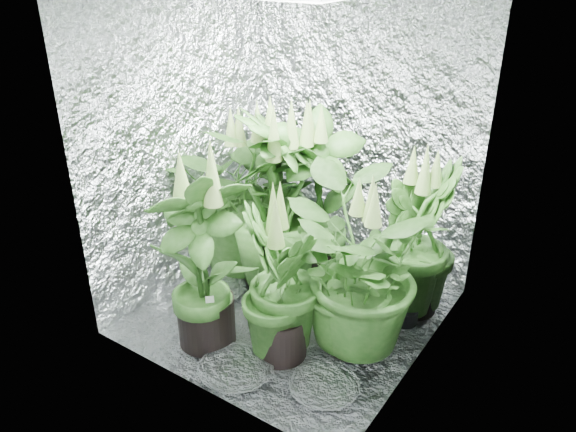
# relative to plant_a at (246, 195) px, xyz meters

# --- Properties ---
(ground) EXTENTS (1.60, 1.60, 0.00)m
(ground) POSITION_rel_plant_a_xyz_m (0.53, -0.26, -0.55)
(ground) COLOR silver
(ground) RESTS_ON ground
(walls) EXTENTS (1.62, 1.62, 2.00)m
(walls) POSITION_rel_plant_a_xyz_m (0.53, -0.26, 0.45)
(walls) COLOR silver
(walls) RESTS_ON ground
(plant_a) EXTENTS (1.15, 1.15, 1.15)m
(plant_a) POSITION_rel_plant_a_xyz_m (0.00, 0.00, 0.00)
(plant_a) COLOR black
(plant_a) RESTS_ON ground
(plant_b) EXTENTS (0.81, 0.81, 1.20)m
(plant_b) POSITION_rel_plant_a_xyz_m (0.45, 0.16, 0.01)
(plant_b) COLOR black
(plant_b) RESTS_ON ground
(plant_c) EXTENTS (0.59, 0.59, 1.03)m
(plant_c) POSITION_rel_plant_a_xyz_m (1.12, 0.18, -0.08)
(plant_c) COLOR black
(plant_c) RESTS_ON ground
(plant_d) EXTENTS (0.87, 0.87, 1.22)m
(plant_d) POSITION_rel_plant_a_xyz_m (0.27, -0.04, 0.02)
(plant_d) COLOR black
(plant_d) RESTS_ON ground
(plant_e) EXTENTS (1.01, 1.01, 1.03)m
(plant_e) POSITION_rel_plant_a_xyz_m (0.99, -0.36, -0.05)
(plant_e) COLOR black
(plant_e) RESTS_ON ground
(plant_f) EXTENTS (0.75, 0.75, 1.14)m
(plant_f) POSITION_rel_plant_a_xyz_m (0.29, -0.76, -0.03)
(plant_f) COLOR black
(plant_f) RESTS_ON ground
(plant_g) EXTENTS (0.51, 0.51, 0.97)m
(plant_g) POSITION_rel_plant_a_xyz_m (0.70, -0.62, -0.11)
(plant_g) COLOR black
(plant_g) RESTS_ON ground
(circulation_fan) EXTENTS (0.19, 0.35, 0.40)m
(circulation_fan) POSITION_rel_plant_a_xyz_m (1.11, 0.03, -0.38)
(circulation_fan) COLOR black
(circulation_fan) RESTS_ON ground
(plant_label) EXTENTS (0.05, 0.05, 0.07)m
(plant_label) POSITION_rel_plant_a_xyz_m (0.36, -0.79, -0.25)
(plant_label) COLOR white
(plant_label) RESTS_ON plant_f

